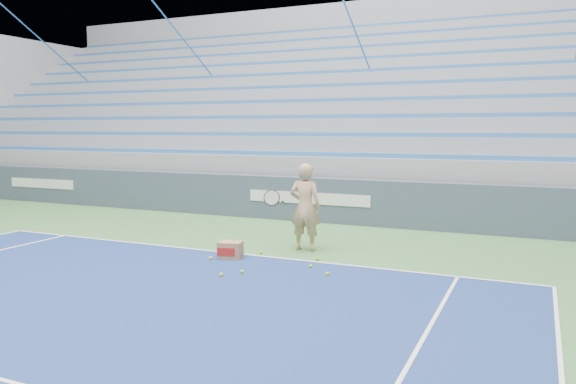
# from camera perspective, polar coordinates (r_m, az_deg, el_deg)

# --- Properties ---
(sponsor_barrier) EXTENTS (30.00, 0.32, 1.10)m
(sponsor_barrier) POSITION_cam_1_polar(r_m,az_deg,el_deg) (14.04, 2.27, -0.76)
(sponsor_barrier) COLOR #3A4659
(sponsor_barrier) RESTS_ON ground
(bleachers) EXTENTS (31.00, 9.15, 7.30)m
(bleachers) POSITION_cam_1_polar(r_m,az_deg,el_deg) (19.35, 8.67, 6.54)
(bleachers) COLOR gray
(bleachers) RESTS_ON ground
(tennis_player) EXTENTS (0.92, 0.84, 1.67)m
(tennis_player) POSITION_cam_1_polar(r_m,az_deg,el_deg) (10.67, 1.72, -1.53)
(tennis_player) COLOR tan
(tennis_player) RESTS_ON ground
(ball_box) EXTENTS (0.47, 0.40, 0.31)m
(ball_box) POSITION_cam_1_polar(r_m,az_deg,el_deg) (10.15, -5.87, -5.90)
(ball_box) COLOR #9C6E4B
(ball_box) RESTS_ON ground
(tennis_ball_0) EXTENTS (0.07, 0.07, 0.07)m
(tennis_ball_0) POSITION_cam_1_polar(r_m,az_deg,el_deg) (10.01, 2.99, -6.76)
(tennis_ball_0) COLOR #ACD22B
(tennis_ball_0) RESTS_ON ground
(tennis_ball_1) EXTENTS (0.07, 0.07, 0.07)m
(tennis_ball_1) POSITION_cam_1_polar(r_m,az_deg,el_deg) (10.12, -7.86, -6.67)
(tennis_ball_1) COLOR #ACD22B
(tennis_ball_1) RESTS_ON ground
(tennis_ball_2) EXTENTS (0.07, 0.07, 0.07)m
(tennis_ball_2) POSITION_cam_1_polar(r_m,az_deg,el_deg) (8.99, 4.01, -8.30)
(tennis_ball_2) COLOR #ACD22B
(tennis_ball_2) RESTS_ON ground
(tennis_ball_3) EXTENTS (0.07, 0.07, 0.07)m
(tennis_ball_3) POSITION_cam_1_polar(r_m,az_deg,el_deg) (9.47, 2.32, -7.53)
(tennis_ball_3) COLOR #ACD22B
(tennis_ball_3) RESTS_ON ground
(tennis_ball_4) EXTENTS (0.07, 0.07, 0.07)m
(tennis_ball_4) POSITION_cam_1_polar(r_m,az_deg,el_deg) (8.98, -6.82, -8.36)
(tennis_ball_4) COLOR #ACD22B
(tennis_ball_4) RESTS_ON ground
(tennis_ball_5) EXTENTS (0.07, 0.07, 0.07)m
(tennis_ball_5) POSITION_cam_1_polar(r_m,az_deg,el_deg) (9.13, -4.71, -8.08)
(tennis_ball_5) COLOR #ACD22B
(tennis_ball_5) RESTS_ON ground
(tennis_ball_6) EXTENTS (0.07, 0.07, 0.07)m
(tennis_ball_6) POSITION_cam_1_polar(r_m,az_deg,el_deg) (10.51, -2.77, -6.11)
(tennis_ball_6) COLOR #ACD22B
(tennis_ball_6) RESTS_ON ground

